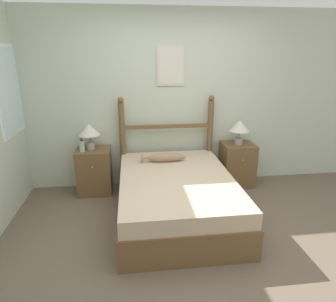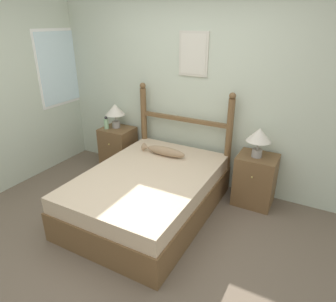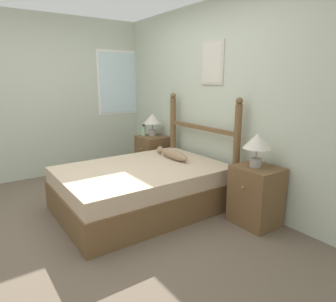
{
  "view_description": "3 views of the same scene",
  "coord_description": "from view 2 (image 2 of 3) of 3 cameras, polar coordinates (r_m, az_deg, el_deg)",
  "views": [
    {
      "loc": [
        -0.59,
        -2.64,
        1.96
      ],
      "look_at": [
        -0.13,
        1.07,
        0.72
      ],
      "focal_mm": 32.0,
      "sensor_mm": 36.0,
      "label": 1
    },
    {
      "loc": [
        1.59,
        -1.95,
        2.17
      ],
      "look_at": [
        -0.05,
        1.08,
        0.65
      ],
      "focal_mm": 32.0,
      "sensor_mm": 36.0,
      "label": 2
    },
    {
      "loc": [
        2.94,
        -1.08,
        1.58
      ],
      "look_at": [
        -0.08,
        1.03,
        0.68
      ],
      "focal_mm": 32.0,
      "sensor_mm": 36.0,
      "label": 3
    }
  ],
  "objects": [
    {
      "name": "headboard",
      "position": [
        4.17,
        2.96,
        3.4
      ],
      "size": [
        1.38,
        0.09,
        1.36
      ],
      "color": "brown",
      "rests_on": "ground_plane"
    },
    {
      "name": "bottle",
      "position": [
        4.63,
        -11.68,
        5.22
      ],
      "size": [
        0.07,
        0.07,
        0.19
      ],
      "color": "#99C699",
      "rests_on": "nightstand_left"
    },
    {
      "name": "nightstand_left",
      "position": [
        4.75,
        -9.43,
        0.57
      ],
      "size": [
        0.47,
        0.44,
        0.65
      ],
      "color": "brown",
      "rests_on": "ground_plane"
    },
    {
      "name": "bed",
      "position": [
        3.63,
        -3.69,
        -8.01
      ],
      "size": [
        1.38,
        1.96,
        0.53
      ],
      "color": "brown",
      "rests_on": "ground_plane"
    },
    {
      "name": "nightstand_right",
      "position": [
        3.93,
        16.24,
        -5.3
      ],
      "size": [
        0.47,
        0.44,
        0.65
      ],
      "color": "brown",
      "rests_on": "ground_plane"
    },
    {
      "name": "table_lamp_left",
      "position": [
        4.6,
        -10.04,
        7.53
      ],
      "size": [
        0.3,
        0.3,
        0.36
      ],
      "color": "gray",
      "rests_on": "nightstand_left"
    },
    {
      "name": "wall_back",
      "position": [
        4.11,
        5.07,
        11.1
      ],
      "size": [
        6.4,
        0.08,
        2.55
      ],
      "color": "beige",
      "rests_on": "ground_plane"
    },
    {
      "name": "fish_pillow",
      "position": [
        3.93,
        -0.83,
        0.01
      ],
      "size": [
        0.62,
        0.12,
        0.12
      ],
      "color": "#997A5B",
      "rests_on": "bed"
    },
    {
      "name": "ground_plane",
      "position": [
        3.33,
        -8.48,
        -17.32
      ],
      "size": [
        16.0,
        16.0,
        0.0
      ],
      "primitive_type": "plane",
      "color": "brown"
    },
    {
      "name": "table_lamp_right",
      "position": [
        3.67,
        16.95,
        2.68
      ],
      "size": [
        0.3,
        0.3,
        0.36
      ],
      "color": "gray",
      "rests_on": "nightstand_right"
    }
  ]
}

